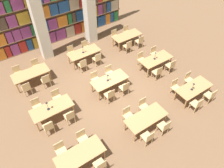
# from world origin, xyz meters

# --- Properties ---
(ground_plane) EXTENTS (40.00, 40.00, 0.00)m
(ground_plane) POSITION_xyz_m (0.00, 0.00, 0.00)
(ground_plane) COLOR brown
(bookshelf_bank) EXTENTS (9.55, 0.35, 5.50)m
(bookshelf_bank) POSITION_xyz_m (0.00, 5.89, 2.71)
(bookshelf_bank) COLOR brown
(bookshelf_bank) RESTS_ON ground_plane
(pillar_left) EXTENTS (0.61, 0.61, 6.00)m
(pillar_left) POSITION_xyz_m (-1.61, 4.62, 3.00)
(pillar_left) COLOR beige
(pillar_left) RESTS_ON ground_plane
(reading_table_0) EXTENTS (1.93, 0.85, 0.73)m
(reading_table_0) POSITION_xyz_m (-3.19, -2.80, 0.64)
(reading_table_0) COLOR tan
(reading_table_0) RESTS_ON ground_plane
(chair_1) EXTENTS (0.42, 0.40, 0.88)m
(chair_1) POSITION_xyz_m (-3.70, -2.10, 0.48)
(chair_1) COLOR tan
(chair_1) RESTS_ON ground_plane
(chair_2) EXTENTS (0.42, 0.40, 0.88)m
(chair_2) POSITION_xyz_m (-2.72, -3.51, 0.48)
(chair_2) COLOR tan
(chair_2) RESTS_ON ground_plane
(chair_3) EXTENTS (0.42, 0.40, 0.88)m
(chair_3) POSITION_xyz_m (-2.72, -2.10, 0.48)
(chair_3) COLOR tan
(chair_3) RESTS_ON ground_plane
(reading_table_1) EXTENTS (1.93, 0.85, 0.73)m
(reading_table_1) POSITION_xyz_m (0.05, -2.89, 0.64)
(reading_table_1) COLOR tan
(reading_table_1) RESTS_ON ground_plane
(chair_4) EXTENTS (0.42, 0.40, 0.88)m
(chair_4) POSITION_xyz_m (-0.41, -3.60, 0.48)
(chair_4) COLOR tan
(chair_4) RESTS_ON ground_plane
(chair_5) EXTENTS (0.42, 0.40, 0.88)m
(chair_5) POSITION_xyz_m (-0.41, -2.18, 0.48)
(chair_5) COLOR tan
(chair_5) RESTS_ON ground_plane
(chair_6) EXTENTS (0.42, 0.40, 0.88)m
(chair_6) POSITION_xyz_m (0.52, -3.60, 0.48)
(chair_6) COLOR tan
(chair_6) RESTS_ON ground_plane
(chair_7) EXTENTS (0.42, 0.40, 0.88)m
(chair_7) POSITION_xyz_m (0.52, -2.18, 0.48)
(chair_7) COLOR tan
(chair_7) RESTS_ON ground_plane
(reading_table_2) EXTENTS (1.93, 0.85, 0.73)m
(reading_table_2) POSITION_xyz_m (3.23, -2.83, 0.64)
(reading_table_2) COLOR tan
(reading_table_2) RESTS_ON ground_plane
(chair_8) EXTENTS (0.42, 0.40, 0.88)m
(chair_8) POSITION_xyz_m (2.70, -3.54, 0.48)
(chair_8) COLOR tan
(chair_8) RESTS_ON ground_plane
(chair_9) EXTENTS (0.42, 0.40, 0.88)m
(chair_9) POSITION_xyz_m (2.70, -2.12, 0.48)
(chair_9) COLOR tan
(chair_9) RESTS_ON ground_plane
(chair_10) EXTENTS (0.42, 0.40, 0.88)m
(chair_10) POSITION_xyz_m (3.70, -3.54, 0.48)
(chair_10) COLOR tan
(chair_10) RESTS_ON ground_plane
(chair_11) EXTENTS (0.42, 0.40, 0.88)m
(chair_11) POSITION_xyz_m (3.70, -2.12, 0.48)
(chair_11) COLOR tan
(chair_11) RESTS_ON ground_plane
(desk_lamp_0) EXTENTS (0.14, 0.14, 0.45)m
(desk_lamp_0) POSITION_xyz_m (3.02, -2.87, 1.03)
(desk_lamp_0) COLOR #232328
(desk_lamp_0) RESTS_ON reading_table_2
(reading_table_3) EXTENTS (1.93, 0.85, 0.73)m
(reading_table_3) POSITION_xyz_m (-3.19, -0.07, 0.64)
(reading_table_3) COLOR tan
(reading_table_3) RESTS_ON ground_plane
(chair_12) EXTENTS (0.42, 0.40, 0.88)m
(chair_12) POSITION_xyz_m (-3.68, -0.78, 0.48)
(chair_12) COLOR tan
(chair_12) RESTS_ON ground_plane
(chair_13) EXTENTS (0.42, 0.40, 0.88)m
(chair_13) POSITION_xyz_m (-3.68, 0.64, 0.48)
(chair_13) COLOR tan
(chair_13) RESTS_ON ground_plane
(chair_14) EXTENTS (0.42, 0.40, 0.88)m
(chair_14) POSITION_xyz_m (-2.67, -0.78, 0.48)
(chair_14) COLOR tan
(chair_14) RESTS_ON ground_plane
(chair_15) EXTENTS (0.42, 0.40, 0.88)m
(chair_15) POSITION_xyz_m (-2.67, 0.64, 0.48)
(chair_15) COLOR tan
(chair_15) RESTS_ON ground_plane
(desk_lamp_1) EXTENTS (0.14, 0.14, 0.50)m
(desk_lamp_1) POSITION_xyz_m (-3.34, -0.07, 1.07)
(desk_lamp_1) COLOR #232328
(desk_lamp_1) RESTS_ON reading_table_3
(reading_table_4) EXTENTS (1.93, 0.85, 0.73)m
(reading_table_4) POSITION_xyz_m (0.04, -0.01, 0.64)
(reading_table_4) COLOR tan
(reading_table_4) RESTS_ON ground_plane
(chair_16) EXTENTS (0.42, 0.40, 0.88)m
(chair_16) POSITION_xyz_m (-0.42, -0.72, 0.48)
(chair_16) COLOR tan
(chair_16) RESTS_ON ground_plane
(chair_17) EXTENTS (0.42, 0.40, 0.88)m
(chair_17) POSITION_xyz_m (-0.42, 0.70, 0.48)
(chair_17) COLOR tan
(chair_17) RESTS_ON ground_plane
(chair_18) EXTENTS (0.42, 0.40, 0.88)m
(chair_18) POSITION_xyz_m (0.49, -0.72, 0.48)
(chair_18) COLOR tan
(chair_18) RESTS_ON ground_plane
(chair_19) EXTENTS (0.42, 0.40, 0.88)m
(chair_19) POSITION_xyz_m (0.49, 0.70, 0.48)
(chair_19) COLOR tan
(chair_19) RESTS_ON ground_plane
(desk_lamp_2) EXTENTS (0.14, 0.14, 0.42)m
(desk_lamp_2) POSITION_xyz_m (-0.07, -0.01, 1.01)
(desk_lamp_2) COLOR #232328
(desk_lamp_2) RESTS_ON reading_table_4
(reading_table_5) EXTENTS (1.93, 0.85, 0.73)m
(reading_table_5) POSITION_xyz_m (3.20, -0.08, 0.64)
(reading_table_5) COLOR tan
(reading_table_5) RESTS_ON ground_plane
(chair_20) EXTENTS (0.42, 0.40, 0.88)m
(chair_20) POSITION_xyz_m (2.70, -0.79, 0.48)
(chair_20) COLOR tan
(chair_20) RESTS_ON ground_plane
(chair_21) EXTENTS (0.42, 0.40, 0.88)m
(chair_21) POSITION_xyz_m (2.70, 0.63, 0.48)
(chair_21) COLOR tan
(chair_21) RESTS_ON ground_plane
(chair_22) EXTENTS (0.42, 0.40, 0.88)m
(chair_22) POSITION_xyz_m (3.72, -0.79, 0.48)
(chair_22) COLOR tan
(chair_22) RESTS_ON ground_plane
(chair_23) EXTENTS (0.42, 0.40, 0.88)m
(chair_23) POSITION_xyz_m (3.72, 0.63, 0.48)
(chair_23) COLOR tan
(chair_23) RESTS_ON ground_plane
(desk_lamp_3) EXTENTS (0.14, 0.14, 0.49)m
(desk_lamp_3) POSITION_xyz_m (3.11, -0.03, 1.06)
(desk_lamp_3) COLOR #232328
(desk_lamp_3) RESTS_ON reading_table_5
(reading_table_6) EXTENTS (1.93, 0.85, 0.73)m
(reading_table_6) POSITION_xyz_m (-3.19, 2.79, 0.64)
(reading_table_6) COLOR tan
(reading_table_6) RESTS_ON ground_plane
(chair_24) EXTENTS (0.42, 0.40, 0.88)m
(chair_24) POSITION_xyz_m (-3.71, 2.08, 0.48)
(chair_24) COLOR tan
(chair_24) RESTS_ON ground_plane
(chair_25) EXTENTS (0.42, 0.40, 0.88)m
(chair_25) POSITION_xyz_m (-3.71, 3.50, 0.48)
(chair_25) COLOR tan
(chair_25) RESTS_ON ground_plane
(chair_26) EXTENTS (0.42, 0.40, 0.88)m
(chair_26) POSITION_xyz_m (-2.66, 2.08, 0.48)
(chair_26) COLOR tan
(chair_26) RESTS_ON ground_plane
(chair_27) EXTENTS (0.42, 0.40, 0.88)m
(chair_27) POSITION_xyz_m (-2.66, 3.50, 0.48)
(chair_27) COLOR tan
(chair_27) RESTS_ON ground_plane
(reading_table_7) EXTENTS (1.93, 0.85, 0.73)m
(reading_table_7) POSITION_xyz_m (0.08, 2.81, 0.64)
(reading_table_7) COLOR tan
(reading_table_7) RESTS_ON ground_plane
(chair_28) EXTENTS (0.42, 0.40, 0.88)m
(chair_28) POSITION_xyz_m (-0.42, 2.11, 0.48)
(chair_28) COLOR tan
(chair_28) RESTS_ON ground_plane
(chair_29) EXTENTS (0.42, 0.40, 0.88)m
(chair_29) POSITION_xyz_m (-0.42, 3.52, 0.48)
(chair_29) COLOR tan
(chair_29) RESTS_ON ground_plane
(chair_30) EXTENTS (0.42, 0.40, 0.88)m
(chair_30) POSITION_xyz_m (0.56, 2.11, 0.48)
(chair_30) COLOR tan
(chair_30) RESTS_ON ground_plane
(chair_31) EXTENTS (0.42, 0.40, 0.88)m
(chair_31) POSITION_xyz_m (0.56, 3.52, 0.48)
(chair_31) COLOR tan
(chair_31) RESTS_ON ground_plane
(desk_lamp_4) EXTENTS (0.14, 0.14, 0.45)m
(desk_lamp_4) POSITION_xyz_m (0.02, 2.79, 1.03)
(desk_lamp_4) COLOR #232328
(desk_lamp_4) RESTS_ON reading_table_7
(reading_table_8) EXTENTS (1.93, 0.85, 0.73)m
(reading_table_8) POSITION_xyz_m (3.28, 2.82, 0.64)
(reading_table_8) COLOR tan
(reading_table_8) RESTS_ON ground_plane
(chair_32) EXTENTS (0.42, 0.40, 0.88)m
(chair_32) POSITION_xyz_m (2.82, 2.11, 0.48)
(chair_32) COLOR tan
(chair_32) RESTS_ON ground_plane
(chair_33) EXTENTS (0.42, 0.40, 0.88)m
(chair_33) POSITION_xyz_m (2.82, 3.53, 0.48)
(chair_33) COLOR tan
(chair_33) RESTS_ON ground_plane
(chair_34) EXTENTS (0.42, 0.40, 0.88)m
(chair_34) POSITION_xyz_m (3.78, 2.11, 0.48)
(chair_34) COLOR tan
(chair_34) RESTS_ON ground_plane
(chair_35) EXTENTS (0.42, 0.40, 0.88)m
(chair_35) POSITION_xyz_m (3.78, 3.53, 0.48)
(chair_35) COLOR tan
(chair_35) RESTS_ON ground_plane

